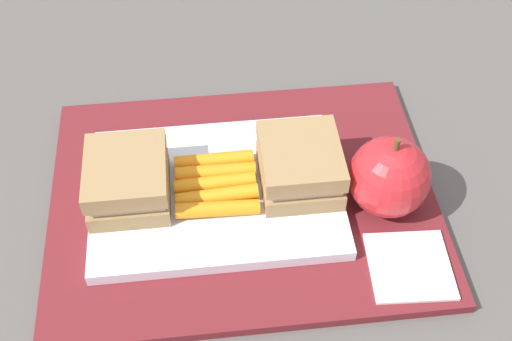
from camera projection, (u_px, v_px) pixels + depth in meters
name	position (u px, v px, depth m)	size (l,w,h in m)	color
ground_plane	(243.00, 200.00, 0.62)	(2.40, 2.40, 0.00)	#56514C
lunchbag_mat	(243.00, 197.00, 0.62)	(0.36, 0.28, 0.01)	maroon
food_tray	(216.00, 192.00, 0.61)	(0.23, 0.17, 0.01)	white
sandwich_half_left	(128.00, 180.00, 0.58)	(0.07, 0.08, 0.04)	#9E7A4C
sandwich_half_right	(300.00, 165.00, 0.59)	(0.07, 0.08, 0.04)	#9E7A4C
carrot_sticks_bundle	(216.00, 184.00, 0.60)	(0.08, 0.07, 0.02)	orange
apple	(389.00, 177.00, 0.58)	(0.07, 0.07, 0.09)	red
paper_napkin	(410.00, 266.00, 0.56)	(0.07, 0.07, 0.00)	white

